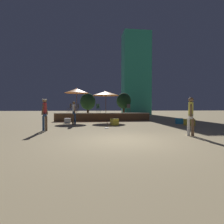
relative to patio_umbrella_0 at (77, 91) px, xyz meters
name	(u,v)px	position (x,y,z in m)	size (l,w,h in m)	color
ground_plane	(124,140)	(2.72, -10.07, -2.89)	(120.00, 120.00, 0.00)	#D1B784
wooden_deck	(102,117)	(2.50, 1.29, -2.54)	(9.14, 3.17, 0.78)	brown
patio_umbrella_0	(77,91)	(0.00, 0.00, 0.00)	(2.26, 2.26, 3.19)	brown
patio_umbrella_1	(106,93)	(2.77, -0.15, -0.23)	(2.53, 2.53, 2.93)	brown
cube_seat_0	(189,122)	(8.45, -5.03, -2.66)	(0.58, 0.58, 0.46)	yellow
cube_seat_1	(115,122)	(3.09, -4.22, -2.64)	(0.61, 0.61, 0.50)	yellow
cube_seat_2	(179,121)	(8.39, -3.65, -2.67)	(0.73, 0.73, 0.43)	#2D9EDB
cube_seat_3	(68,121)	(-0.62, -1.79, -2.69)	(0.53, 0.53, 0.39)	white
person_0	(45,112)	(-1.19, -6.76, -1.86)	(0.29, 0.55, 1.80)	#2D4C7F
person_1	(191,115)	(5.98, -9.34, -1.91)	(0.32, 0.47, 1.78)	white
person_2	(74,112)	(0.09, -3.49, -1.92)	(0.30, 0.43, 1.77)	#2D4C7F
bistro_chair_0	(70,107)	(-0.76, 1.03, -1.56)	(0.43, 0.42, 0.90)	#47474C
bistro_chair_1	(98,107)	(2.08, 1.10, -1.56)	(0.46, 0.47, 0.90)	#1E4C47
bistro_chair_2	(77,107)	(-0.09, 1.92, -1.56)	(0.43, 0.43, 0.90)	#47474C
bistro_chair_3	(129,107)	(5.48, 2.01, -1.56)	(0.45, 0.45, 0.90)	#47474C
frisbee_disc	(107,128)	(2.36, -5.99, -2.87)	(0.26, 0.26, 0.03)	white
background_tree_0	(124,101)	(6.12, 8.65, -0.61)	(2.12, 2.12, 3.46)	#3D2B1C
background_tree_1	(88,102)	(0.91, 6.14, -0.83)	(1.98, 1.98, 3.16)	#3D2B1C
distant_building	(136,74)	(9.69, 15.36, 4.70)	(5.01, 3.38, 15.18)	teal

